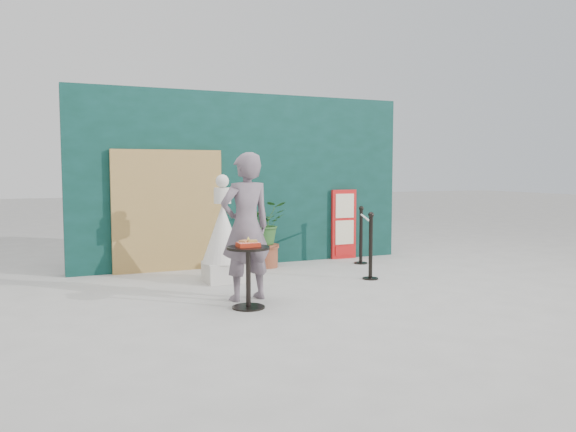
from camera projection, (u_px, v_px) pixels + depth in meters
name	position (u px, v px, depth m)	size (l,w,h in m)	color
ground	(325.00, 301.00, 7.16)	(60.00, 60.00, 0.00)	#ADAAA5
back_wall	(245.00, 180.00, 9.92)	(6.00, 0.30, 3.00)	#0A2E27
bamboo_fence	(168.00, 211.00, 9.22)	(1.80, 0.08, 2.00)	tan
woman	(246.00, 227.00, 7.16)	(0.69, 0.45, 1.89)	slate
menu_board	(344.00, 224.00, 10.56)	(0.50, 0.07, 1.30)	red
statue	(223.00, 238.00, 8.35)	(0.63, 0.63, 1.60)	silver
cafe_table	(248.00, 267.00, 6.76)	(0.52, 0.52, 0.75)	black
food_basket	(248.00, 244.00, 6.74)	(0.26, 0.19, 0.11)	#B42813
planter	(266.00, 229.00, 9.61)	(0.67, 0.58, 1.14)	brown
stanchion_barrier	(365.00, 241.00, 9.27)	(0.84, 1.54, 1.03)	black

